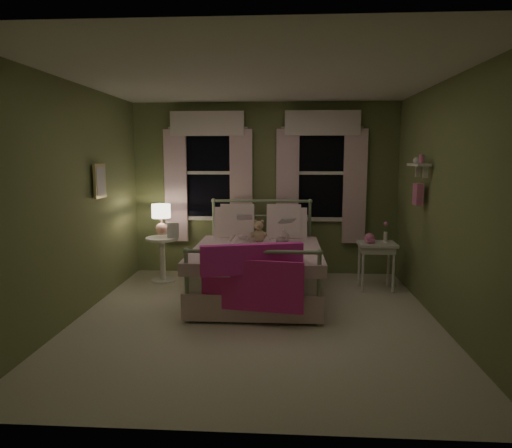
# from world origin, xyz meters

# --- Properties ---
(room_shell) EXTENTS (4.20, 4.20, 4.20)m
(room_shell) POSITION_xyz_m (0.00, 0.00, 1.30)
(room_shell) COLOR silver
(room_shell) RESTS_ON ground
(bed) EXTENTS (1.58, 2.04, 1.18)m
(bed) POSITION_xyz_m (-0.03, 0.86, 0.38)
(bed) COLOR white
(bed) RESTS_ON ground
(pink_throw) EXTENTS (1.09, 0.37, 0.71)m
(pink_throw) POSITION_xyz_m (-0.03, -0.17, 0.61)
(pink_throw) COLOR #FC31BA
(pink_throw) RESTS_ON bed
(child_left) EXTENTS (0.30, 0.21, 0.82)m
(child_left) POSITION_xyz_m (-0.31, 1.28, 0.98)
(child_left) COLOR #F7D1DD
(child_left) RESTS_ON bed
(child_right) EXTENTS (0.33, 0.26, 0.67)m
(child_right) POSITION_xyz_m (0.25, 1.28, 0.90)
(child_right) COLOR #F7D1DD
(child_right) RESTS_ON bed
(book_left) EXTENTS (0.21, 0.13, 0.26)m
(book_left) POSITION_xyz_m (-0.31, 1.03, 0.96)
(book_left) COLOR beige
(book_left) RESTS_ON child_left
(book_right) EXTENTS (0.22, 0.15, 0.26)m
(book_right) POSITION_xyz_m (0.25, 1.03, 0.92)
(book_right) COLOR beige
(book_right) RESTS_ON child_right
(teddy_bear) EXTENTS (0.23, 0.18, 0.30)m
(teddy_bear) POSITION_xyz_m (-0.03, 1.12, 0.79)
(teddy_bear) COLOR tan
(teddy_bear) RESTS_ON bed
(nightstand_left) EXTENTS (0.46, 0.46, 0.65)m
(nightstand_left) POSITION_xyz_m (-1.44, 1.48, 0.42)
(nightstand_left) COLOR white
(nightstand_left) RESTS_ON ground
(table_lamp) EXTENTS (0.26, 0.26, 0.45)m
(table_lamp) POSITION_xyz_m (-1.44, 1.48, 0.95)
(table_lamp) COLOR #F0A58E
(table_lamp) RESTS_ON nightstand_left
(book_nightstand) EXTENTS (0.21, 0.25, 0.02)m
(book_nightstand) POSITION_xyz_m (-1.34, 1.40, 0.66)
(book_nightstand) COLOR beige
(book_nightstand) RESTS_ON nightstand_left
(nightstand_right) EXTENTS (0.50, 0.40, 0.64)m
(nightstand_right) POSITION_xyz_m (1.55, 1.26, 0.55)
(nightstand_right) COLOR white
(nightstand_right) RESTS_ON ground
(pink_toy) EXTENTS (0.14, 0.18, 0.14)m
(pink_toy) POSITION_xyz_m (1.45, 1.25, 0.71)
(pink_toy) COLOR pink
(pink_toy) RESTS_ON nightstand_right
(bud_vase) EXTENTS (0.06, 0.06, 0.28)m
(bud_vase) POSITION_xyz_m (1.67, 1.31, 0.79)
(bud_vase) COLOR white
(bud_vase) RESTS_ON nightstand_right
(window_left) EXTENTS (1.34, 0.13, 1.96)m
(window_left) POSITION_xyz_m (-0.85, 2.03, 1.62)
(window_left) COLOR black
(window_left) RESTS_ON room_shell
(window_right) EXTENTS (1.34, 0.13, 1.96)m
(window_right) POSITION_xyz_m (0.85, 2.03, 1.62)
(window_right) COLOR black
(window_right) RESTS_ON room_shell
(wall_shelf) EXTENTS (0.15, 0.50, 0.60)m
(wall_shelf) POSITION_xyz_m (1.90, 0.70, 1.52)
(wall_shelf) COLOR white
(wall_shelf) RESTS_ON room_shell
(framed_picture) EXTENTS (0.03, 0.32, 0.42)m
(framed_picture) POSITION_xyz_m (-1.95, 0.60, 1.50)
(framed_picture) COLOR beige
(framed_picture) RESTS_ON room_shell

